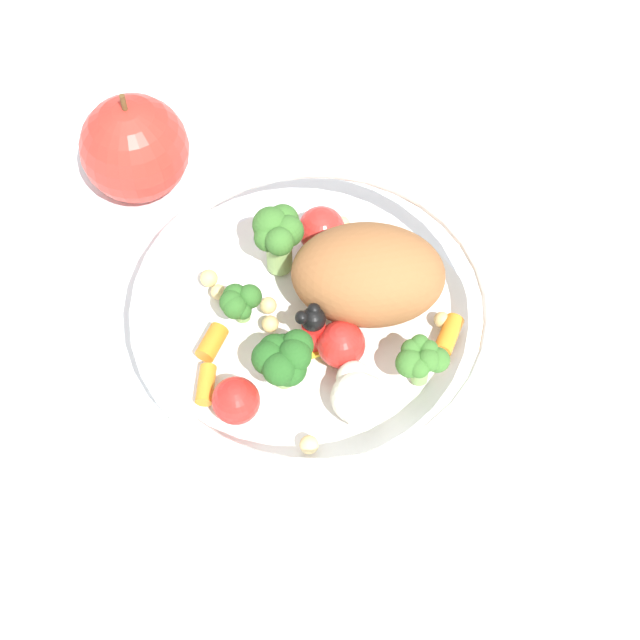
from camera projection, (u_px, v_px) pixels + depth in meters
name	position (u px, v px, depth m)	size (l,w,h in m)	color
ground_plane	(317.00, 332.00, 0.61)	(2.40, 2.40, 0.00)	white
food_container	(331.00, 313.00, 0.58)	(0.22, 0.22, 0.07)	white
loose_apple	(135.00, 149.00, 0.64)	(0.07, 0.07, 0.09)	red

